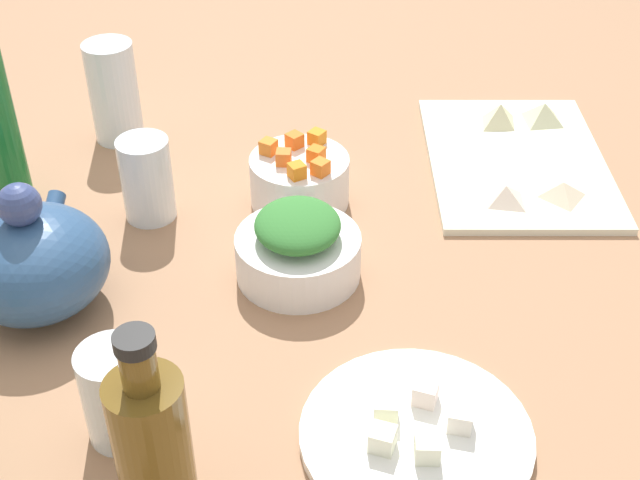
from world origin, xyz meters
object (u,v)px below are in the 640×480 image
plate_tofu (416,435)px  teapot (34,261)px  drinking_glass_0 (114,92)px  drinking_glass_2 (118,394)px  drinking_glass_1 (147,179)px  cutting_board (516,161)px  bowl_carrots (300,180)px  bottle_0 (153,449)px  bowl_greens (298,258)px

plate_tofu → teapot: size_ratio=1.22×
drinking_glass_0 → drinking_glass_2: drinking_glass_0 is taller
drinking_glass_0 → teapot: bearing=-178.8°
teapot → drinking_glass_1: teapot is taller
cutting_board → plate_tofu: bearing=163.5°
bowl_carrots → bottle_0: bottle_0 is taller
bowl_greens → drinking_glass_2: (-23.77, 14.08, 2.31)cm
plate_tofu → bowl_carrots: (38.04, 14.03, 2.57)cm
teapot → drinking_glass_0: teapot is taller
plate_tofu → teapot: bearing=68.0°
teapot → bottle_0: bearing=-143.9°
cutting_board → drinking_glass_0: bearing=86.5°
bowl_carrots → bottle_0: (-47.68, 7.30, 5.35)cm
bowl_carrots → drinking_glass_1: (-4.26, 18.25, 2.15)cm
cutting_board → drinking_glass_1: 49.49cm
cutting_board → bottle_0: bottle_0 is taller
bottle_0 → drinking_glass_1: bottle_0 is taller
cutting_board → bottle_0: bearing=148.6°
bowl_greens → bowl_carrots: size_ratio=1.13×
drinking_glass_2 → cutting_board: bearing=-39.8°
bowl_carrots → drinking_glass_0: bearing=61.8°
drinking_glass_1 → drinking_glass_2: bearing=-171.3°
cutting_board → bowl_greens: 37.93cm
drinking_glass_0 → drinking_glass_2: (-53.29, -14.01, -2.20)cm
bottle_0 → drinking_glass_0: bottle_0 is taller
bowl_carrots → cutting_board: bearing=-68.9°
drinking_glass_0 → drinking_glass_1: size_ratio=1.34×
plate_tofu → bowl_carrots: bowl_carrots is taller
cutting_board → plate_tofu: size_ratio=1.54×
bowl_carrots → drinking_glass_1: 18.86cm
teapot → bowl_greens: bearing=-76.3°
bowl_greens → bottle_0: (-32.60, 8.43, 5.90)cm
bowl_carrots → drinking_glass_1: size_ratio=1.17×
bowl_greens → drinking_glass_1: size_ratio=1.33×
bowl_carrots → teapot: teapot is taller
drinking_glass_0 → bowl_greens: bearing=-136.4°
cutting_board → bowl_greens: bearing=133.6°
plate_tofu → bottle_0: bearing=114.3°
cutting_board → bowl_greens: bowl_greens is taller
plate_tofu → drinking_glass_1: size_ratio=2.02×
bowl_greens → drinking_glass_2: drinking_glass_2 is taller
bowl_greens → bottle_0: 34.19cm
plate_tofu → drinking_glass_0: (52.48, 41.00, 6.53)cm
cutting_board → bowl_carrots: size_ratio=2.65×
cutting_board → drinking_glass_0: size_ratio=2.32×
bowl_greens → drinking_glass_1: (10.81, 19.38, 2.69)cm
cutting_board → drinking_glass_0: (3.42, 55.53, 6.63)cm
bowl_carrots → bowl_greens: bearing=-175.7°
drinking_glass_0 → plate_tofu: bearing=-142.0°
teapot → bottle_0: bottle_0 is taller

